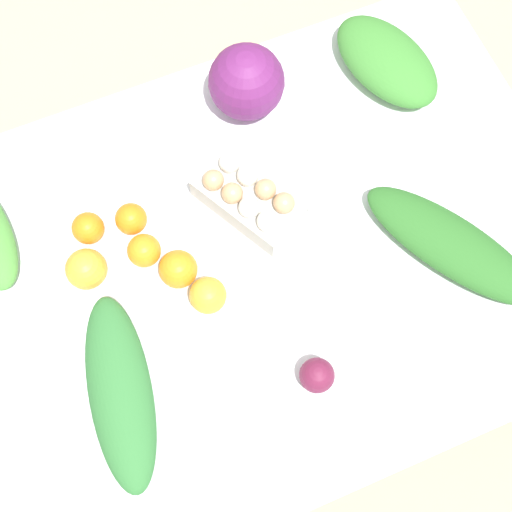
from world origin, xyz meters
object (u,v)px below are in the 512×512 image
at_px(beet_root, 317,375).
at_px(orange_0, 178,269).
at_px(greens_bunch_scallion, 387,61).
at_px(greens_bunch_dandelion, 451,245).
at_px(greens_bunch_kale, 120,391).
at_px(orange_2, 88,228).
at_px(orange_4, 208,295).
at_px(orange_1, 144,251).
at_px(orange_5, 131,219).
at_px(egg_carton, 249,198).
at_px(cabbage_purple, 246,82).
at_px(orange_3, 86,269).

xyz_separation_m(beet_root, orange_0, (-0.17, 0.30, 0.00)).
distance_m(greens_bunch_scallion, greens_bunch_dandelion, 0.44).
bearing_deg(greens_bunch_kale, orange_2, 82.42).
xyz_separation_m(greens_bunch_dandelion, orange_4, (-0.49, 0.09, 0.00)).
bearing_deg(orange_0, orange_1, 127.27).
distance_m(greens_bunch_scallion, orange_5, 0.66).
distance_m(greens_bunch_dandelion, orange_5, 0.65).
xyz_separation_m(greens_bunch_kale, orange_5, (0.13, 0.32, -0.01)).
bearing_deg(greens_bunch_dandelion, greens_bunch_scallion, 80.89).
xyz_separation_m(greens_bunch_dandelion, beet_root, (-0.36, -0.14, 0.00)).
relative_size(greens_bunch_dandelion, beet_root, 5.83).
distance_m(egg_carton, orange_2, 0.33).
bearing_deg(orange_4, greens_bunch_dandelion, -10.06).
height_order(greens_bunch_kale, orange_2, greens_bunch_kale).
bearing_deg(greens_bunch_kale, beet_root, -17.71).
distance_m(cabbage_purple, egg_carton, 0.25).
bearing_deg(orange_4, greens_bunch_kale, -152.77).
bearing_deg(egg_carton, cabbage_purple, -49.37).
bearing_deg(beet_root, orange_5, 116.51).
xyz_separation_m(beet_root, orange_1, (-0.22, 0.36, 0.00)).
height_order(cabbage_purple, beet_root, cabbage_purple).
distance_m(greens_bunch_kale, orange_0, 0.26).
bearing_deg(egg_carton, orange_2, 50.52).
xyz_separation_m(cabbage_purple, greens_bunch_kale, (-0.46, -0.51, -0.04)).
height_order(orange_0, orange_5, orange_0).
bearing_deg(orange_5, greens_bunch_dandelion, -27.53).
height_order(orange_3, orange_4, orange_3).
bearing_deg(beet_root, greens_bunch_kale, 162.29).
bearing_deg(orange_3, egg_carton, 3.17).
relative_size(greens_bunch_scallion, orange_3, 3.37).
distance_m(greens_bunch_scallion, orange_2, 0.74).
bearing_deg(orange_1, egg_carton, 5.73).
relative_size(greens_bunch_scallion, greens_bunch_dandelion, 0.70).
distance_m(orange_1, orange_4, 0.16).
bearing_deg(orange_4, egg_carton, 46.65).
bearing_deg(orange_0, orange_2, 131.77).
bearing_deg(orange_0, orange_4, -64.28).
relative_size(orange_1, orange_3, 0.83).
relative_size(orange_2, orange_5, 1.01).
height_order(greens_bunch_scallion, orange_1, greens_bunch_scallion).
bearing_deg(greens_bunch_dandelion, cabbage_purple, 117.09).
bearing_deg(orange_1, greens_bunch_dandelion, -21.32).
relative_size(greens_bunch_scallion, orange_1, 4.07).
distance_m(beet_root, orange_3, 0.49).
bearing_deg(egg_carton, greens_bunch_dandelion, -154.17).
relative_size(egg_carton, orange_3, 3.03).
bearing_deg(orange_0, cabbage_purple, 49.19).
bearing_deg(greens_bunch_kale, greens_bunch_dandelion, 2.05).
xyz_separation_m(orange_2, orange_3, (-0.03, -0.09, 0.01)).
xyz_separation_m(egg_carton, greens_bunch_scallion, (0.41, 0.19, -0.00)).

